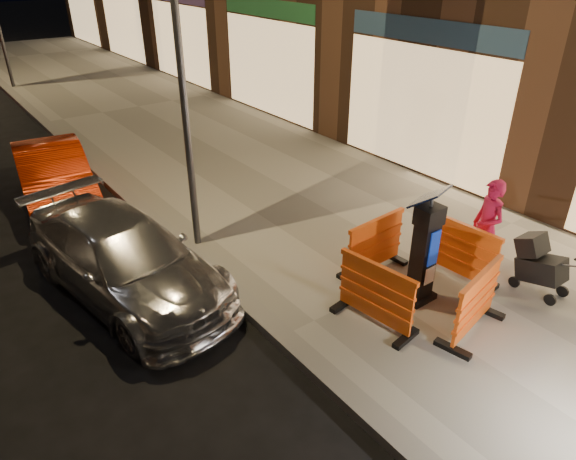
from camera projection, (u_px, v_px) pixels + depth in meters
ground_plane at (285, 343)px, 7.14m from camera, size 120.00×120.00×0.00m
sidewalk at (427, 268)px, 8.68m from camera, size 6.00×60.00×0.15m
kerb at (285, 339)px, 7.10m from camera, size 0.30×60.00×0.15m
parking_kiosk at (425, 249)px, 7.39m from camera, size 0.61×0.61×1.74m
barrier_front at (476, 303)px, 6.91m from camera, size 1.32×0.75×0.97m
barrier_back at (375, 246)px, 8.24m from camera, size 1.27×0.59×0.97m
barrier_kerbside at (376, 294)px, 7.08m from camera, size 0.69×1.31×0.97m
barrier_bldgside at (461, 252)px, 8.07m from camera, size 0.61×1.28×0.97m
car_silver at (131, 291)px, 8.24m from camera, size 2.39×4.49×1.24m
car_red at (60, 202)px, 11.11m from camera, size 1.78×3.91×1.24m
man at (487, 227)px, 8.13m from camera, size 0.56×0.68×1.60m
stroller at (542, 266)px, 7.77m from camera, size 0.48×0.73×0.90m
street_lamp_mid at (181, 73)px, 7.86m from camera, size 0.12×0.12×6.00m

